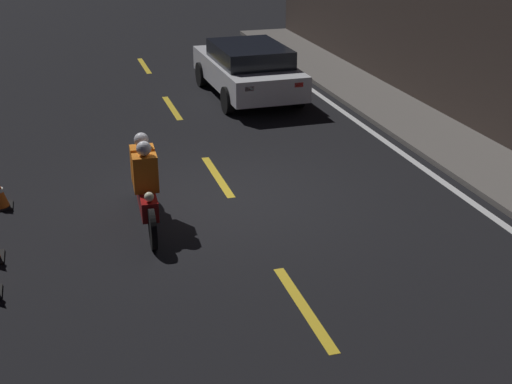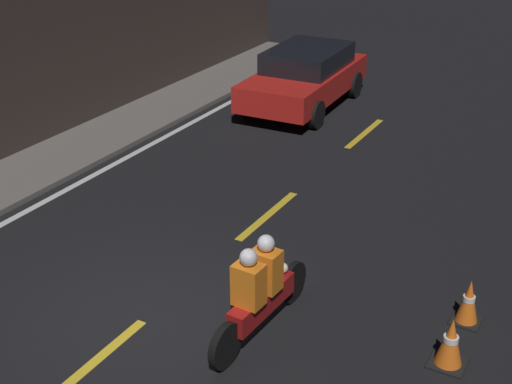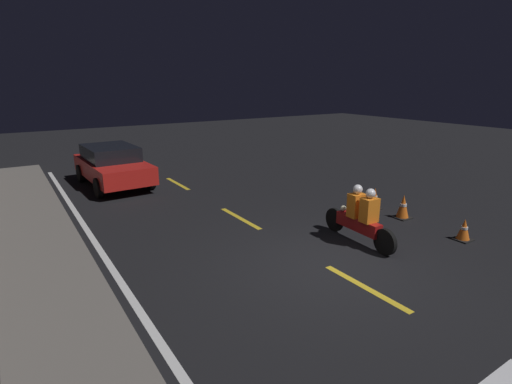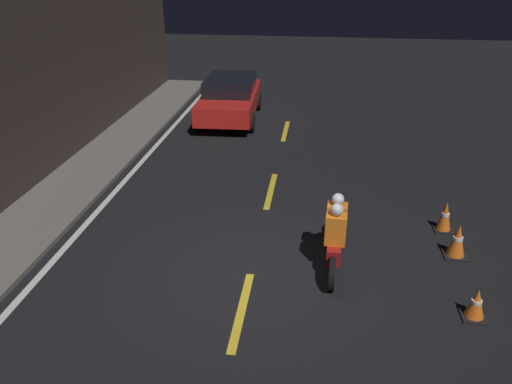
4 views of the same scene
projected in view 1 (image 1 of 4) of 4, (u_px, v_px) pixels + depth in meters
name	position (u px, v px, depth m)	size (l,w,h in m)	color
ground_plane	(232.00, 198.00, 11.79)	(56.00, 56.00, 0.00)	black
raised_curb	(486.00, 166.00, 13.03)	(28.00, 1.70, 0.10)	#605B56
lane_dash_a	(144.00, 66.00, 20.62)	(2.00, 0.14, 0.01)	gold
lane_dash_b	(172.00, 108.00, 16.65)	(2.00, 0.14, 0.01)	gold
lane_dash_c	(217.00, 176.00, 12.67)	(2.00, 0.14, 0.01)	gold
lane_dash_d	(304.00, 307.00, 8.70)	(2.00, 0.14, 0.01)	gold
lane_solid_kerb	(432.00, 174.00, 12.76)	(25.20, 0.14, 0.01)	silver
sedan_white	(248.00, 68.00, 17.28)	(4.17, 1.94, 1.30)	silver
motorcycle	(145.00, 184.00, 10.68)	(2.24, 0.39, 1.36)	black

